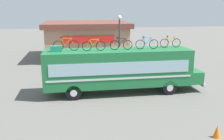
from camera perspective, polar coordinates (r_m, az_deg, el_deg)
ground_plane at (r=18.83m, az=1.31°, el=-5.03°), size 120.00×120.00×0.00m
bus at (r=18.34m, az=1.87°, el=0.52°), size 11.62×2.60×3.21m
luggage_bag_1 at (r=17.63m, az=-12.55°, el=4.73°), size 0.76×0.41×0.39m
rooftop_bicycle_1 at (r=17.76m, az=-10.37°, el=5.57°), size 1.81×0.44×0.96m
rooftop_bicycle_2 at (r=17.51m, az=-4.18°, el=5.54°), size 1.62×0.44×0.88m
rooftop_bicycle_3 at (r=17.94m, az=2.08°, el=5.80°), size 1.63×0.44×0.91m
rooftop_bicycle_4 at (r=18.45m, az=7.91°, el=5.91°), size 1.71×0.44×0.91m
rooftop_bicycle_5 at (r=19.50m, az=13.08°, el=6.09°), size 1.62×0.44×0.88m
roadside_building at (r=32.00m, az=-5.90°, el=6.94°), size 10.16×9.00×4.39m
traffic_cone at (r=13.51m, az=22.72°, el=-12.73°), size 0.36×0.36×0.63m
street_lamp at (r=23.14m, az=1.68°, el=7.47°), size 0.38×0.38×5.45m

